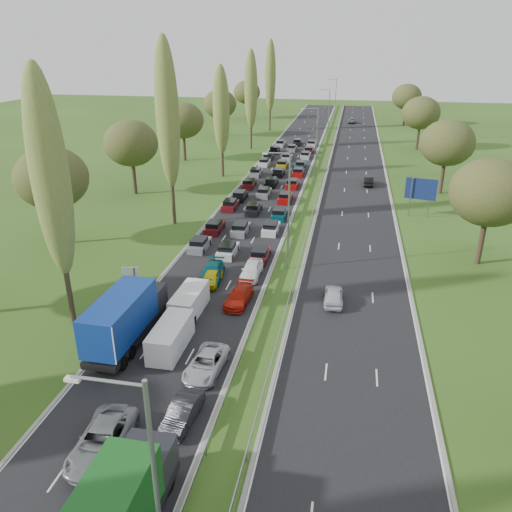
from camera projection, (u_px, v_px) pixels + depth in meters
The scene contains 24 objects.
ground at pixel (316, 179), 84.72m from camera, with size 260.00×260.00×0.00m, color #2F4A17.
near_carriageway at pixel (279, 174), 88.14m from camera, with size 10.50×215.00×0.04m, color black.
far_carriageway at pixel (356, 177), 85.81m from camera, with size 10.50×215.00×0.04m, color black.
central_reservation at pixel (317, 173), 86.76m from camera, with size 2.36×215.00×0.32m.
lamp_columns at pixel (316, 146), 80.55m from camera, with size 0.18×140.18×12.00m.
poplar_row at pixel (202, 110), 71.92m from camera, with size 2.80×127.80×22.44m.
woodland_left at pixel (121, 148), 70.58m from camera, with size 8.00×166.00×11.10m.
woodland_right at pixel (457, 154), 66.29m from camera, with size 8.00×153.00×11.10m.
traffic_queue_fill at pixel (274, 179), 83.25m from camera, with size 9.09×69.81×0.80m.
near_car_6 at pixel (102, 440), 27.96m from camera, with size 2.63×5.70×1.58m, color gray.
near_car_7 at pixel (212, 272), 48.61m from camera, with size 1.99×4.90×1.42m, color #054D55.
near_car_8 at pixel (212, 277), 47.74m from camera, with size 1.58×3.93×1.34m, color #B3A60B.
near_car_9 at pixel (182, 412), 30.25m from camera, with size 1.44×4.13×1.36m, color black.
near_car_10 at pixel (206, 363), 34.88m from camera, with size 2.24×4.86×1.35m, color #A9ABB2.
near_car_11 at pixel (239, 296), 44.09m from camera, with size 1.88×4.62×1.34m, color #AA190A.
near_car_12 at pixel (252, 269), 49.12m from camera, with size 1.80×4.47×1.52m, color white.
far_car_0 at pixel (334, 295), 44.18m from camera, with size 1.68×4.19×1.43m, color silver.
far_car_1 at pixel (369, 181), 80.86m from camera, with size 1.48×4.24×1.40m, color black.
far_car_2 at pixel (352, 121), 143.70m from camera, with size 2.22×4.80×1.34m, color slate.
blue_lorry at pixel (126, 317), 37.94m from camera, with size 2.77×9.96×4.21m.
white_van_front at pixel (172, 335), 37.49m from camera, with size 2.09×5.32×2.14m.
white_van_rear at pixel (190, 301), 42.58m from camera, with size 2.03×5.17×2.08m.
info_sign at pixel (130, 274), 46.71m from camera, with size 1.48×0.44×2.10m.
direction_sign at pixel (421, 191), 65.03m from camera, with size 3.92×0.98×5.20m.
Camera 1 is at (10.11, -3.45, 21.35)m, focal length 35.00 mm.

